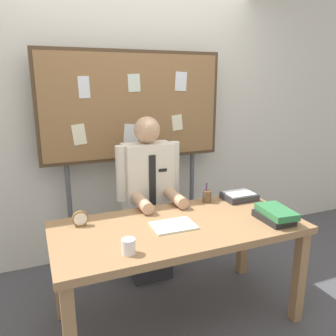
{
  "coord_description": "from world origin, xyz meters",
  "views": [
    {
      "loc": [
        -0.88,
        -1.93,
        1.69
      ],
      "look_at": [
        0.0,
        0.19,
        1.09
      ],
      "focal_mm": 35.95,
      "sensor_mm": 36.0,
      "label": 1
    }
  ],
  "objects_px": {
    "pen_holder": "(207,196)",
    "paper_tray": "(239,196)",
    "bulletin_board": "(134,109)",
    "book_stack": "(275,214)",
    "coffee_mug": "(128,246)",
    "desk": "(179,236)",
    "open_notebook": "(173,226)",
    "person": "(149,205)",
    "desk_clock": "(80,219)"
  },
  "relations": [
    {
      "from": "person",
      "to": "pen_holder",
      "type": "height_order",
      "value": "person"
    },
    {
      "from": "person",
      "to": "book_stack",
      "type": "distance_m",
      "value": 1.05
    },
    {
      "from": "bulletin_board",
      "to": "pen_holder",
      "type": "xyz_separation_m",
      "value": [
        0.39,
        -0.68,
        -0.65
      ]
    },
    {
      "from": "bulletin_board",
      "to": "book_stack",
      "type": "height_order",
      "value": "bulletin_board"
    },
    {
      "from": "person",
      "to": "coffee_mug",
      "type": "relative_size",
      "value": 15.85
    },
    {
      "from": "book_stack",
      "to": "open_notebook",
      "type": "distance_m",
      "value": 0.71
    },
    {
      "from": "coffee_mug",
      "to": "paper_tray",
      "type": "distance_m",
      "value": 1.21
    },
    {
      "from": "coffee_mug",
      "to": "pen_holder",
      "type": "height_order",
      "value": "pen_holder"
    },
    {
      "from": "open_notebook",
      "to": "paper_tray",
      "type": "relative_size",
      "value": 1.11
    },
    {
      "from": "coffee_mug",
      "to": "paper_tray",
      "type": "relative_size",
      "value": 0.34
    },
    {
      "from": "coffee_mug",
      "to": "desk_clock",
      "type": "bearing_deg",
      "value": 111.77
    },
    {
      "from": "book_stack",
      "to": "desk_clock",
      "type": "distance_m",
      "value": 1.33
    },
    {
      "from": "book_stack",
      "to": "pen_holder",
      "type": "xyz_separation_m",
      "value": [
        -0.25,
        0.51,
        0.0
      ]
    },
    {
      "from": "desk",
      "to": "open_notebook",
      "type": "distance_m",
      "value": 0.11
    },
    {
      "from": "coffee_mug",
      "to": "book_stack",
      "type": "bearing_deg",
      "value": 2.95
    },
    {
      "from": "bulletin_board",
      "to": "desk_clock",
      "type": "xyz_separation_m",
      "value": [
        -0.62,
        -0.76,
        -0.65
      ]
    },
    {
      "from": "book_stack",
      "to": "paper_tray",
      "type": "xyz_separation_m",
      "value": [
        0.02,
        0.46,
        -0.02
      ]
    },
    {
      "from": "bulletin_board",
      "to": "desk_clock",
      "type": "distance_m",
      "value": 1.18
    },
    {
      "from": "pen_holder",
      "to": "coffee_mug",
      "type": "bearing_deg",
      "value": -145.25
    },
    {
      "from": "person",
      "to": "paper_tray",
      "type": "distance_m",
      "value": 0.76
    },
    {
      "from": "book_stack",
      "to": "open_notebook",
      "type": "height_order",
      "value": "book_stack"
    },
    {
      "from": "person",
      "to": "coffee_mug",
      "type": "height_order",
      "value": "person"
    },
    {
      "from": "bulletin_board",
      "to": "paper_tray",
      "type": "relative_size",
      "value": 7.49
    },
    {
      "from": "person",
      "to": "coffee_mug",
      "type": "distance_m",
      "value": 0.98
    },
    {
      "from": "person",
      "to": "paper_tray",
      "type": "xyz_separation_m",
      "value": [
        0.66,
        -0.36,
        0.11
      ]
    },
    {
      "from": "person",
      "to": "open_notebook",
      "type": "distance_m",
      "value": 0.65
    },
    {
      "from": "desk",
      "to": "coffee_mug",
      "type": "relative_size",
      "value": 18.95
    },
    {
      "from": "desk_clock",
      "to": "pen_holder",
      "type": "xyz_separation_m",
      "value": [
        1.01,
        0.08,
        0.0
      ]
    },
    {
      "from": "pen_holder",
      "to": "paper_tray",
      "type": "xyz_separation_m",
      "value": [
        0.28,
        -0.05,
        -0.02
      ]
    },
    {
      "from": "person",
      "to": "desk_clock",
      "type": "bearing_deg",
      "value": -147.79
    },
    {
      "from": "person",
      "to": "desk",
      "type": "bearing_deg",
      "value": -90.0
    },
    {
      "from": "person",
      "to": "pen_holder",
      "type": "distance_m",
      "value": 0.52
    },
    {
      "from": "open_notebook",
      "to": "paper_tray",
      "type": "distance_m",
      "value": 0.76
    },
    {
      "from": "book_stack",
      "to": "desk_clock",
      "type": "height_order",
      "value": "desk_clock"
    },
    {
      "from": "coffee_mug",
      "to": "pen_holder",
      "type": "distance_m",
      "value": 0.99
    },
    {
      "from": "bulletin_board",
      "to": "coffee_mug",
      "type": "relative_size",
      "value": 21.86
    },
    {
      "from": "book_stack",
      "to": "paper_tray",
      "type": "height_order",
      "value": "book_stack"
    },
    {
      "from": "paper_tray",
      "to": "open_notebook",
      "type": "bearing_deg",
      "value": -158.52
    },
    {
      "from": "desk_clock",
      "to": "bulletin_board",
      "type": "bearing_deg",
      "value": 50.73
    },
    {
      "from": "person",
      "to": "coffee_mug",
      "type": "bearing_deg",
      "value": -115.92
    },
    {
      "from": "open_notebook",
      "to": "pen_holder",
      "type": "relative_size",
      "value": 1.8
    },
    {
      "from": "bulletin_board",
      "to": "coffee_mug",
      "type": "bearing_deg",
      "value": -108.9
    },
    {
      "from": "desk",
      "to": "coffee_mug",
      "type": "height_order",
      "value": "coffee_mug"
    },
    {
      "from": "desk",
      "to": "open_notebook",
      "type": "xyz_separation_m",
      "value": [
        -0.05,
        -0.02,
        0.09
      ]
    },
    {
      "from": "person",
      "to": "bulletin_board",
      "type": "relative_size",
      "value": 0.72
    },
    {
      "from": "coffee_mug",
      "to": "person",
      "type": "bearing_deg",
      "value": 64.08
    },
    {
      "from": "desk_clock",
      "to": "person",
      "type": "bearing_deg",
      "value": 32.21
    },
    {
      "from": "desk",
      "to": "desk_clock",
      "type": "xyz_separation_m",
      "value": [
        -0.62,
        0.23,
        0.13
      ]
    },
    {
      "from": "desk",
      "to": "paper_tray",
      "type": "distance_m",
      "value": 0.72
    },
    {
      "from": "book_stack",
      "to": "person",
      "type": "bearing_deg",
      "value": 127.97
    }
  ]
}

